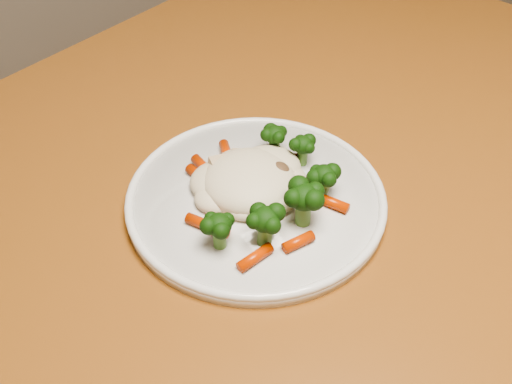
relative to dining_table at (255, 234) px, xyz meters
The scene contains 3 objects.
dining_table is the anchor object (origin of this frame).
plate 0.11m from the dining_table, 118.23° to the right, with size 0.29×0.29×0.01m, color white.
meal 0.14m from the dining_table, 109.54° to the right, with size 0.19×0.19×0.05m.
Camera 1 is at (-0.44, -0.27, 1.25)m, focal length 45.00 mm.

